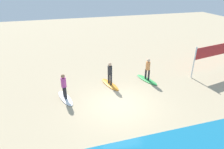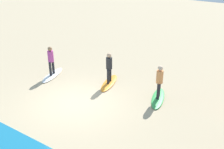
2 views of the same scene
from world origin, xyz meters
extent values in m
plane|color=tan|center=(0.00, 0.00, 0.00)|extent=(60.00, 60.00, 0.00)
ellipsoid|color=green|center=(-3.04, -2.44, 0.04)|extent=(1.17, 2.17, 0.09)
cylinder|color=#232328|center=(-3.09, -2.28, 0.48)|extent=(0.14, 0.14, 0.78)
cylinder|color=#232328|center=(-3.00, -2.59, 0.48)|extent=(0.14, 0.14, 0.78)
cylinder|color=#E58C4C|center=(-3.04, -2.44, 1.18)|extent=(0.32, 0.32, 0.62)
sphere|color=beige|center=(-3.04, -2.44, 1.61)|extent=(0.24, 0.24, 0.24)
ellipsoid|color=orange|center=(-0.17, -2.50, 0.04)|extent=(1.10, 2.17, 0.09)
cylinder|color=#232328|center=(-0.22, -2.35, 0.48)|extent=(0.14, 0.14, 0.78)
cylinder|color=#232328|center=(-0.13, -2.66, 0.48)|extent=(0.14, 0.14, 0.78)
cylinder|color=#262628|center=(-0.17, -2.50, 1.18)|extent=(0.32, 0.32, 0.62)
sphere|color=tan|center=(-0.17, -2.50, 1.61)|extent=(0.24, 0.24, 0.24)
ellipsoid|color=white|center=(3.06, -1.54, 0.04)|extent=(1.12, 2.17, 0.09)
cylinder|color=#232328|center=(3.01, -1.38, 0.48)|extent=(0.14, 0.14, 0.78)
cylinder|color=#232328|center=(3.10, -1.69, 0.48)|extent=(0.14, 0.14, 0.78)
cylinder|color=#B74293|center=(3.06, -1.54, 1.18)|extent=(0.32, 0.32, 0.62)
sphere|color=#9E704C|center=(3.06, -1.54, 1.61)|extent=(0.24, 0.24, 0.24)
cylinder|color=silver|center=(-6.53, -1.87, 1.25)|extent=(0.10, 0.10, 2.50)
camera|label=1|loc=(3.21, 9.67, 6.95)|focal=31.98mm
camera|label=2|loc=(-7.50, 8.27, 6.60)|focal=43.81mm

